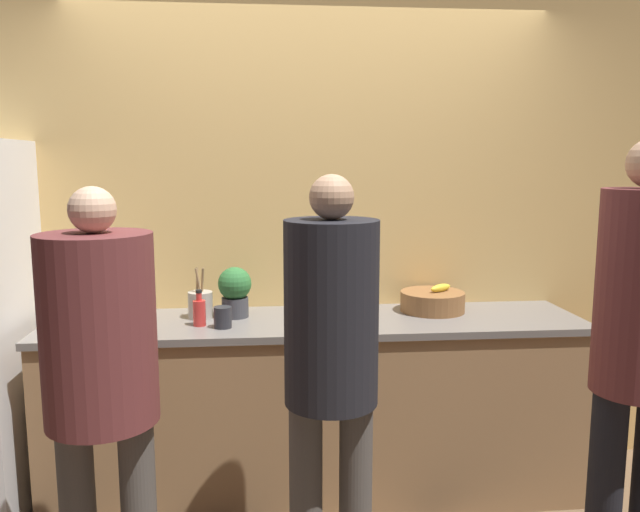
% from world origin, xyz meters
% --- Properties ---
extents(wall_back, '(5.20, 0.06, 2.60)m').
position_xyz_m(wall_back, '(0.00, 0.67, 1.30)').
color(wall_back, '#E0B266').
rests_on(wall_back, ground_plane).
extents(counter, '(2.67, 0.65, 0.93)m').
position_xyz_m(counter, '(0.00, 0.36, 0.46)').
color(counter, '#9E754C').
rests_on(counter, ground_plane).
extents(person_left, '(0.40, 0.40, 1.62)m').
position_xyz_m(person_left, '(-0.84, -0.49, 1.00)').
color(person_left, '#4C4742').
rests_on(person_left, ground_plane).
extents(person_center, '(0.36, 0.36, 1.66)m').
position_xyz_m(person_center, '(-0.01, -0.43, 0.99)').
color(person_center, '#4C4742').
rests_on(person_center, ground_plane).
extents(person_right, '(0.33, 0.33, 1.79)m').
position_xyz_m(person_right, '(1.11, -0.59, 1.06)').
color(person_right, black).
rests_on(person_right, ground_plane).
extents(fruit_bowl, '(0.34, 0.34, 0.14)m').
position_xyz_m(fruit_bowl, '(0.63, 0.45, 0.98)').
color(fruit_bowl, brown).
rests_on(fruit_bowl, counter).
extents(utensil_crock, '(0.12, 0.12, 0.26)m').
position_xyz_m(utensil_crock, '(-0.58, 0.42, 1.00)').
color(utensil_crock, '#ADA393').
rests_on(utensil_crock, counter).
extents(bottle_red, '(0.06, 0.06, 0.18)m').
position_xyz_m(bottle_red, '(-0.57, 0.27, 0.99)').
color(bottle_red, red).
rests_on(bottle_red, counter).
extents(cup_black, '(0.08, 0.08, 0.10)m').
position_xyz_m(cup_black, '(-0.46, 0.22, 0.98)').
color(cup_black, '#28282D').
rests_on(cup_black, counter).
extents(potted_plant, '(0.17, 0.17, 0.26)m').
position_xyz_m(potted_plant, '(-0.41, 0.43, 1.06)').
color(potted_plant, '#3D3D42').
rests_on(potted_plant, counter).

